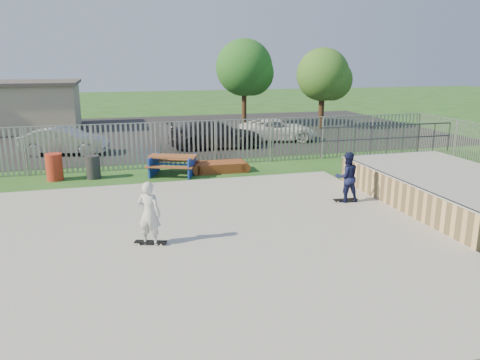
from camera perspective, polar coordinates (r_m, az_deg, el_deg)
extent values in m
plane|color=#23511C|center=(12.02, -10.75, -8.31)|extent=(120.00, 120.00, 0.00)
cube|color=#A2A29D|center=(11.99, -10.77, -7.97)|extent=(15.00, 12.00, 0.15)
cube|color=tan|center=(16.34, 24.16, -1.26)|extent=(4.00, 7.00, 1.05)
cube|color=#9E9E99|center=(16.21, 24.36, 0.59)|extent=(4.05, 7.05, 0.04)
cylinder|color=#383A3F|center=(15.04, 18.51, 0.18)|extent=(0.06, 7.00, 0.06)
cube|color=brown|center=(19.24, -8.22, 2.88)|extent=(2.05, 1.39, 0.06)
cube|color=brown|center=(18.71, -8.65, 1.56)|extent=(1.89, 0.97, 0.05)
cube|color=brown|center=(19.91, -7.74, 2.38)|extent=(1.89, 0.97, 0.05)
cube|color=#16379B|center=(19.32, -8.18, 1.77)|extent=(2.12, 2.00, 0.79)
cube|color=brown|center=(19.74, -2.50, 1.61)|extent=(2.06, 1.06, 0.41)
cylinder|color=#AA2C1A|center=(19.64, -21.70, 1.48)|extent=(0.63, 0.63, 1.05)
cylinder|color=#272729|center=(19.42, -17.47, 1.51)|extent=(0.55, 0.55, 0.92)
cube|color=black|center=(30.44, -13.75, 5.42)|extent=(40.00, 18.00, 0.02)
imported|color=#A7A8AC|center=(24.74, -20.62, 4.51)|extent=(4.36, 2.25, 1.37)
imported|color=black|center=(24.94, -3.04, 5.59)|extent=(5.03, 2.15, 1.44)
imported|color=white|center=(27.20, 4.52, 6.12)|extent=(4.88, 2.97, 1.27)
cylinder|color=#442D1B|center=(33.05, 0.50, 9.54)|extent=(0.33, 0.33, 3.47)
sphere|color=#21581E|center=(32.92, 0.51, 13.56)|extent=(3.88, 3.88, 3.88)
cylinder|color=#3B2717|center=(32.23, 9.89, 8.87)|extent=(0.37, 0.37, 3.10)
sphere|color=#325E20|center=(32.10, 10.05, 12.56)|extent=(3.48, 3.48, 3.48)
cube|color=black|center=(15.51, 12.73, -2.31)|extent=(0.81, 0.24, 0.02)
cube|color=black|center=(11.92, -10.84, -7.41)|extent=(0.82, 0.44, 0.02)
imported|color=#14183E|center=(15.31, 12.88, 0.35)|extent=(0.82, 0.65, 1.61)
imported|color=silver|center=(11.66, -11.01, -4.02)|extent=(0.70, 0.62, 1.61)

